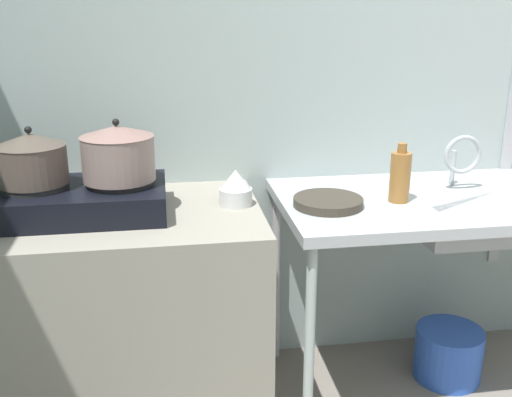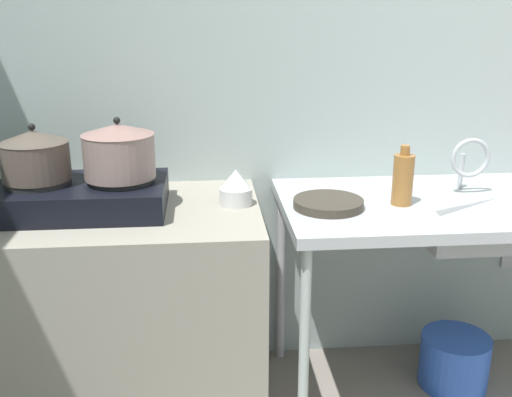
{
  "view_description": "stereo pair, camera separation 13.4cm",
  "coord_description": "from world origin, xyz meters",
  "px_view_note": "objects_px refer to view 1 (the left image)",
  "views": [
    {
      "loc": [
        -1.36,
        -0.69,
        1.5
      ],
      "look_at": [
        -1.04,
        1.31,
        0.85
      ],
      "focal_mm": 41.42,
      "sensor_mm": 36.0,
      "label": 1
    },
    {
      "loc": [
        -1.22,
        -0.7,
        1.5
      ],
      "look_at": [
        -1.04,
        1.31,
        0.85
      ],
      "focal_mm": 41.42,
      "sensor_mm": 36.0,
      "label": 2
    }
  ],
  "objects_px": {
    "percolator": "(236,188)",
    "bucket_on_floor": "(448,353)",
    "stove": "(79,199)",
    "bottle_by_sink": "(400,176)",
    "pot_on_right_burner": "(118,153)",
    "frying_pan": "(328,202)",
    "sink_basin": "(478,217)",
    "faucet": "(462,156)",
    "pot_on_left_burner": "(31,159)"
  },
  "relations": [
    {
      "from": "pot_on_left_burner",
      "to": "bucket_on_floor",
      "type": "bearing_deg",
      "value": 0.91
    },
    {
      "from": "percolator",
      "to": "faucet",
      "type": "bearing_deg",
      "value": 3.75
    },
    {
      "from": "sink_basin",
      "to": "bucket_on_floor",
      "type": "distance_m",
      "value": 0.64
    },
    {
      "from": "pot_on_left_burner",
      "to": "stove",
      "type": "bearing_deg",
      "value": 0.0
    },
    {
      "from": "pot_on_right_burner",
      "to": "bucket_on_floor",
      "type": "distance_m",
      "value": 1.59
    },
    {
      "from": "bucket_on_floor",
      "to": "bottle_by_sink",
      "type": "bearing_deg",
      "value": -168.84
    },
    {
      "from": "sink_basin",
      "to": "frying_pan",
      "type": "bearing_deg",
      "value": -178.6
    },
    {
      "from": "faucet",
      "to": "bucket_on_floor",
      "type": "height_order",
      "value": "faucet"
    },
    {
      "from": "sink_basin",
      "to": "stove",
      "type": "bearing_deg",
      "value": 178.65
    },
    {
      "from": "sink_basin",
      "to": "frying_pan",
      "type": "distance_m",
      "value": 0.61
    },
    {
      "from": "pot_on_left_burner",
      "to": "pot_on_right_burner",
      "type": "relative_size",
      "value": 0.93
    },
    {
      "from": "pot_on_right_burner",
      "to": "bucket_on_floor",
      "type": "height_order",
      "value": "pot_on_right_burner"
    },
    {
      "from": "pot_on_right_burner",
      "to": "sink_basin",
      "type": "xyz_separation_m",
      "value": [
        1.32,
        -0.03,
        -0.29
      ]
    },
    {
      "from": "stove",
      "to": "percolator",
      "type": "distance_m",
      "value": 0.54
    },
    {
      "from": "percolator",
      "to": "bucket_on_floor",
      "type": "distance_m",
      "value": 1.19
    },
    {
      "from": "pot_on_left_burner",
      "to": "pot_on_right_burner",
      "type": "xyz_separation_m",
      "value": [
        0.28,
        0.0,
        0.01
      ]
    },
    {
      "from": "stove",
      "to": "faucet",
      "type": "height_order",
      "value": "faucet"
    },
    {
      "from": "pot_on_left_burner",
      "to": "sink_basin",
      "type": "bearing_deg",
      "value": -1.23
    },
    {
      "from": "percolator",
      "to": "pot_on_right_burner",
      "type": "bearing_deg",
      "value": -177.41
    },
    {
      "from": "bucket_on_floor",
      "to": "faucet",
      "type": "bearing_deg",
      "value": 99.54
    },
    {
      "from": "frying_pan",
      "to": "bucket_on_floor",
      "type": "height_order",
      "value": "frying_pan"
    },
    {
      "from": "pot_on_right_burner",
      "to": "percolator",
      "type": "height_order",
      "value": "pot_on_right_burner"
    },
    {
      "from": "percolator",
      "to": "bucket_on_floor",
      "type": "height_order",
      "value": "percolator"
    },
    {
      "from": "pot_on_left_burner",
      "to": "faucet",
      "type": "distance_m",
      "value": 1.57
    },
    {
      "from": "pot_on_left_burner",
      "to": "bottle_by_sink",
      "type": "xyz_separation_m",
      "value": [
        1.28,
        -0.03,
        -0.11
      ]
    },
    {
      "from": "stove",
      "to": "bottle_by_sink",
      "type": "bearing_deg",
      "value": -1.73
    },
    {
      "from": "stove",
      "to": "percolator",
      "type": "bearing_deg",
      "value": 1.92
    },
    {
      "from": "pot_on_left_burner",
      "to": "frying_pan",
      "type": "bearing_deg",
      "value": -2.79
    },
    {
      "from": "bottle_by_sink",
      "to": "bucket_on_floor",
      "type": "distance_m",
      "value": 0.86
    },
    {
      "from": "stove",
      "to": "pot_on_right_burner",
      "type": "bearing_deg",
      "value": -0.0
    },
    {
      "from": "faucet",
      "to": "frying_pan",
      "type": "bearing_deg",
      "value": -167.45
    },
    {
      "from": "pot_on_left_burner",
      "to": "percolator",
      "type": "distance_m",
      "value": 0.7
    },
    {
      "from": "stove",
      "to": "percolator",
      "type": "relative_size",
      "value": 4.47
    },
    {
      "from": "pot_on_left_burner",
      "to": "pot_on_right_burner",
      "type": "height_order",
      "value": "pot_on_right_burner"
    },
    {
      "from": "frying_pan",
      "to": "bottle_by_sink",
      "type": "bearing_deg",
      "value": 3.1
    },
    {
      "from": "stove",
      "to": "pot_on_right_burner",
      "type": "xyz_separation_m",
      "value": [
        0.14,
        -0.0,
        0.16
      ]
    },
    {
      "from": "faucet",
      "to": "bottle_by_sink",
      "type": "height_order",
      "value": "bottle_by_sink"
    },
    {
      "from": "percolator",
      "to": "frying_pan",
      "type": "height_order",
      "value": "percolator"
    },
    {
      "from": "sink_basin",
      "to": "percolator",
      "type": "bearing_deg",
      "value": 176.74
    },
    {
      "from": "pot_on_left_burner",
      "to": "frying_pan",
      "type": "distance_m",
      "value": 1.03
    },
    {
      "from": "pot_on_left_burner",
      "to": "faucet",
      "type": "relative_size",
      "value": 1.07
    },
    {
      "from": "percolator",
      "to": "bucket_on_floor",
      "type": "bearing_deg",
      "value": 0.44
    },
    {
      "from": "sink_basin",
      "to": "pot_on_left_burner",
      "type": "bearing_deg",
      "value": 178.77
    },
    {
      "from": "pot_on_right_burner",
      "to": "percolator",
      "type": "relative_size",
      "value": 1.9
    },
    {
      "from": "pot_on_right_burner",
      "to": "frying_pan",
      "type": "xyz_separation_m",
      "value": [
        0.73,
        -0.05,
        -0.2
      ]
    },
    {
      "from": "pot_on_left_burner",
      "to": "percolator",
      "type": "height_order",
      "value": "pot_on_left_burner"
    },
    {
      "from": "frying_pan",
      "to": "bottle_by_sink",
      "type": "height_order",
      "value": "bottle_by_sink"
    },
    {
      "from": "sink_basin",
      "to": "bottle_by_sink",
      "type": "height_order",
      "value": "bottle_by_sink"
    },
    {
      "from": "pot_on_left_burner",
      "to": "bottle_by_sink",
      "type": "height_order",
      "value": "pot_on_left_burner"
    },
    {
      "from": "bottle_by_sink",
      "to": "pot_on_left_burner",
      "type": "bearing_deg",
      "value": 178.46
    }
  ]
}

